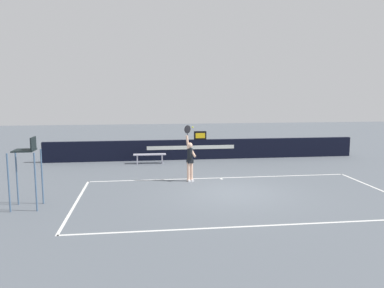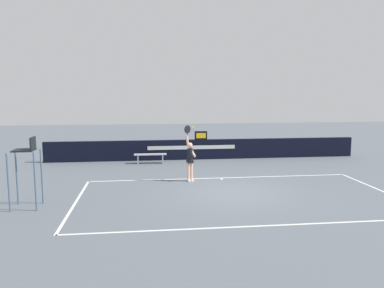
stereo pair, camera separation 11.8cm
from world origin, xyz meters
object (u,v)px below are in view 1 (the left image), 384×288
at_px(tennis_player, 190,158).
at_px(speed_display, 200,135).
at_px(tennis_ball, 193,127).
at_px(umpire_chair, 27,161).
at_px(courtside_bench_near, 150,156).

bearing_deg(tennis_player, speed_display, 76.67).
xyz_separation_m(speed_display, tennis_ball, (-1.11, -5.22, 0.95)).
bearing_deg(tennis_ball, umpire_chair, -153.52).
relative_size(tennis_ball, umpire_chair, 0.03).
xyz_separation_m(tennis_ball, umpire_chair, (-5.68, -2.83, -0.75)).
xyz_separation_m(speed_display, courtside_bench_near, (-2.78, -0.94, -0.93)).
bearing_deg(tennis_player, umpire_chair, -152.10).
distance_m(tennis_player, courtside_bench_near, 4.48).
relative_size(umpire_chair, courtside_bench_near, 1.36).
bearing_deg(tennis_ball, speed_display, 78.00).
height_order(tennis_player, tennis_ball, tennis_player).
height_order(speed_display, tennis_ball, tennis_ball).
relative_size(tennis_ball, courtside_bench_near, 0.04).
height_order(tennis_player, umpire_chair, tennis_player).
relative_size(speed_display, tennis_player, 0.28).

